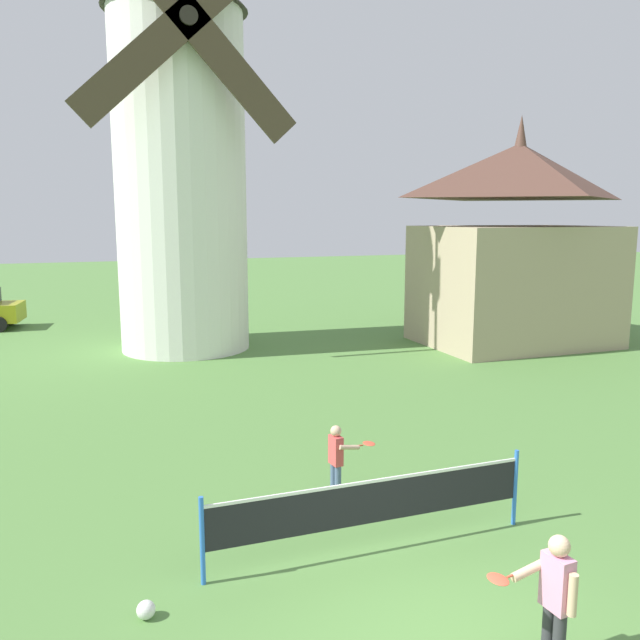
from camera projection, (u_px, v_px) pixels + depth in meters
name	position (u px, v px, depth m)	size (l,w,h in m)	color
ground_plane	(436.00, 639.00, 6.62)	(120.00, 120.00, 0.00)	#517F3D
windmill	(180.00, 144.00, 20.15)	(6.55, 4.83, 12.98)	white
tennis_net	(373.00, 502.00, 8.24)	(4.46, 0.06, 1.10)	blue
player_near	(554.00, 594.00, 6.09)	(0.78, 0.49, 1.36)	#333338
player_far	(337.00, 456.00, 9.92)	(0.72, 0.40, 1.14)	slate
stray_ball	(146.00, 610.00, 6.94)	(0.20, 0.20, 0.20)	silver
chapel	(516.00, 248.00, 21.52)	(6.32, 4.65, 7.60)	tan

